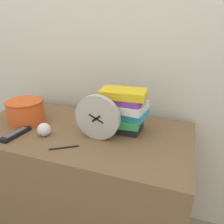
# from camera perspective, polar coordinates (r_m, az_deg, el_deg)

# --- Properties ---
(wall_back) EXTENTS (6.00, 0.04, 2.40)m
(wall_back) POSITION_cam_1_polar(r_m,az_deg,el_deg) (1.45, -2.39, 17.47)
(wall_back) COLOR silver
(wall_back) RESTS_ON ground_plane
(desk) EXTENTS (1.23, 0.63, 0.77)m
(desk) POSITION_cam_1_polar(r_m,az_deg,el_deg) (1.44, -7.91, -18.39)
(desk) COLOR brown
(desk) RESTS_ON ground_plane
(desk_clock) EXTENTS (0.23, 0.03, 0.23)m
(desk_clock) POSITION_cam_1_polar(r_m,az_deg,el_deg) (1.08, -3.85, -1.46)
(desk_clock) COLOR #B7B2A8
(desk_clock) RESTS_ON desk
(book_stack) EXTENTS (0.25, 0.19, 0.23)m
(book_stack) POSITION_cam_1_polar(r_m,az_deg,el_deg) (1.16, 3.23, 0.68)
(book_stack) COLOR #232328
(book_stack) RESTS_ON desk
(basket) EXTENTS (0.21, 0.21, 0.14)m
(basket) POSITION_cam_1_polar(r_m,az_deg,el_deg) (1.37, -21.61, 0.31)
(basket) COLOR #E05623
(basket) RESTS_ON desk
(tv_remote) EXTENTS (0.06, 0.18, 0.02)m
(tv_remote) POSITION_cam_1_polar(r_m,az_deg,el_deg) (1.25, -23.79, -5.24)
(tv_remote) COLOR black
(tv_remote) RESTS_ON desk
(crumpled_paper_ball) EXTENTS (0.07, 0.07, 0.07)m
(crumpled_paper_ball) POSITION_cam_1_polar(r_m,az_deg,el_deg) (1.19, -17.32, -4.39)
(crumpled_paper_ball) COLOR white
(crumpled_paper_ball) RESTS_ON desk
(pen) EXTENTS (0.12, 0.08, 0.01)m
(pen) POSITION_cam_1_polar(r_m,az_deg,el_deg) (1.06, -12.41, -9.06)
(pen) COLOR black
(pen) RESTS_ON desk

